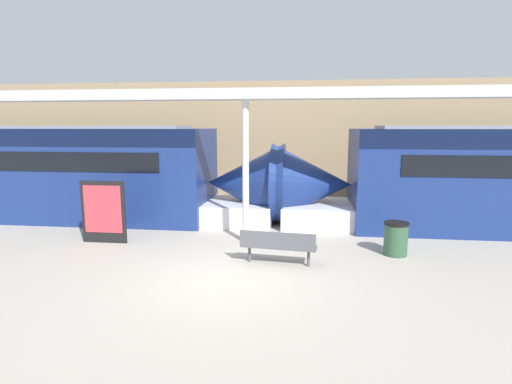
{
  "coord_description": "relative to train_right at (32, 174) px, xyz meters",
  "views": [
    {
      "loc": [
        1.63,
        -7.89,
        3.17
      ],
      "look_at": [
        0.3,
        2.8,
        1.4
      ],
      "focal_mm": 28.0,
      "sensor_mm": 36.0,
      "label": 1
    }
  ],
  "objects": [
    {
      "name": "train_right",
      "position": [
        0.0,
        0.0,
        0.0
      ],
      "size": [
        17.73,
        2.93,
        3.2
      ],
      "color": "navy",
      "rests_on": "ground_plane"
    },
    {
      "name": "support_column_near",
      "position": [
        8.02,
        -2.38,
        0.42
      ],
      "size": [
        0.18,
        0.18,
        3.87
      ],
      "primitive_type": "cylinder",
      "color": "silver",
      "rests_on": "ground_plane"
    },
    {
      "name": "bench_near",
      "position": [
        9.03,
        -4.14,
        -1.03
      ],
      "size": [
        1.79,
        0.64,
        0.81
      ],
      "rotation": [
        0.0,
        0.0,
        -0.11
      ],
      "color": "#4C4F54",
      "rests_on": "ground_plane"
    },
    {
      "name": "ground_plane",
      "position": [
        7.98,
        -5.09,
        -1.52
      ],
      "size": [
        60.0,
        60.0,
        0.0
      ],
      "primitive_type": "plane",
      "color": "#A8A093"
    },
    {
      "name": "canopy_beam",
      "position": [
        8.02,
        -2.38,
        2.49
      ],
      "size": [
        28.0,
        0.6,
        0.28
      ],
      "primitive_type": "cube",
      "color": "#B7B7BC",
      "rests_on": "support_column_near"
    },
    {
      "name": "poster_board",
      "position": [
        4.16,
        -2.91,
        -0.65
      ],
      "size": [
        1.25,
        0.07,
        1.72
      ],
      "color": "black",
      "rests_on": "ground_plane"
    },
    {
      "name": "trash_bin",
      "position": [
        11.89,
        -3.03,
        -1.1
      ],
      "size": [
        0.6,
        0.6,
        0.84
      ],
      "color": "#2D5138",
      "rests_on": "ground_plane"
    },
    {
      "name": "station_wall",
      "position": [
        7.98,
        3.66,
        0.98
      ],
      "size": [
        56.0,
        0.2,
        5.0
      ],
      "primitive_type": "cube",
      "color": "#9E8460",
      "rests_on": "ground_plane"
    }
  ]
}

